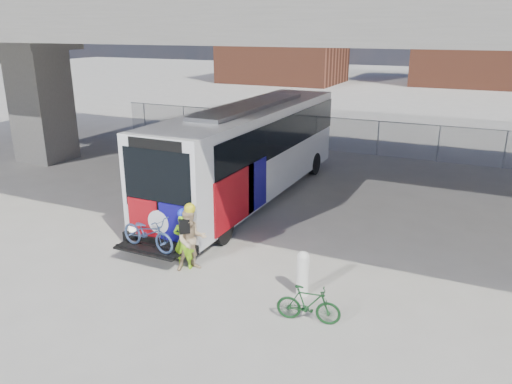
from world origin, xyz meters
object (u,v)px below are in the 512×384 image
Objects in this scene: bus at (251,145)px; bollard at (303,272)px; bike_parked at (308,304)px; cyclist_hivis at (184,240)px; cyclist_tan at (191,239)px.

bollard is (4.49, -6.31, -1.47)m from bus.
bollard reaches higher than bike_parked.
cyclist_hivis is (1.01, -6.31, -1.26)m from bus.
bus reaches higher than bollard.
bollard is at bearing 17.46° from bike_parked.
bus is 8.82× the size of bike_parked.
cyclist_tan is (-3.24, -0.00, 0.28)m from bollard.
bike_parked is at bearing -55.78° from bus.
cyclist_tan is at bearing -179.96° from bollard.
bollard is 3.49m from cyclist_hivis.
cyclist_hivis reaches higher than bollard.
bollard is at bearing -54.58° from bus.
bus is 6.68× the size of cyclist_tan.
bus is at bearing 125.42° from bollard.
cyclist_hivis reaches higher than bike_parked.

